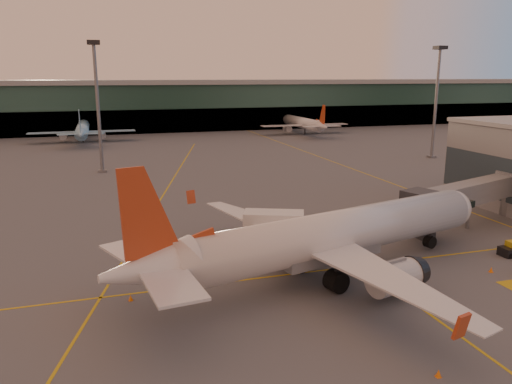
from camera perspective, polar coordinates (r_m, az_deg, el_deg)
name	(u,v)px	position (r m, az deg, el deg)	size (l,w,h in m)	color
ground	(340,291)	(46.61, 9.55, -11.12)	(600.00, 600.00, 0.00)	#4C4F54
taxi_markings	(182,191)	(85.30, -8.47, 0.14)	(100.12, 173.00, 0.01)	gold
terminal	(158,106)	(180.91, -11.10, 9.67)	(400.00, 20.00, 17.60)	#19382D
mast_west_near	(97,97)	(103.84, -17.68, 10.26)	(2.40, 2.40, 25.60)	slate
mast_east_near	(437,94)	(124.65, 19.94, 10.48)	(2.40, 2.40, 25.60)	slate
main_airplane	(326,238)	(47.68, 7.99, -5.20)	(41.26, 37.61, 12.64)	silver
jet_bridge	(476,194)	(69.61, 23.81, -0.19)	(23.48, 10.61, 6.14)	slate
catering_truck	(274,231)	(53.54, 2.11, -4.49)	(6.90, 4.93, 4.92)	red
cone_tail	(131,298)	(45.45, -14.13, -11.65)	(0.42, 0.42, 0.53)	orange
cone_wing_right	(438,373)	(36.26, 20.13, -18.89)	(0.41, 0.41, 0.52)	orange
cone_wing_left	(271,226)	(64.09, 1.70, -3.85)	(0.45, 0.45, 0.57)	orange
cone_fwd	(491,270)	(55.19, 25.28, -8.03)	(0.42, 0.42, 0.54)	orange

